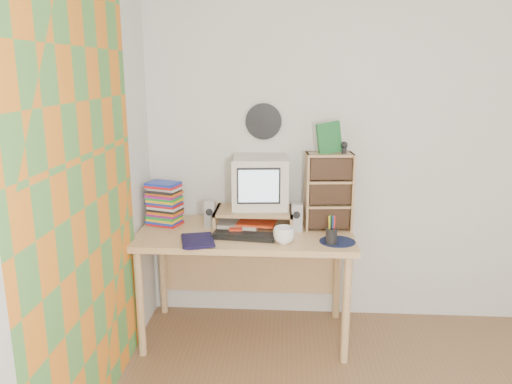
# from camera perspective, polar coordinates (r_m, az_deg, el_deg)

# --- Properties ---
(back_wall) EXTENTS (3.50, 0.00, 3.50)m
(back_wall) POSITION_cam_1_polar(r_m,az_deg,el_deg) (3.59, 15.93, 4.83)
(back_wall) COLOR white
(back_wall) RESTS_ON floor
(left_wall) EXTENTS (0.00, 3.50, 3.50)m
(left_wall) POSITION_cam_1_polar(r_m,az_deg,el_deg) (2.05, -25.30, -2.56)
(left_wall) COLOR white
(left_wall) RESTS_ON floor
(curtain) EXTENTS (0.00, 2.20, 2.20)m
(curtain) POSITION_cam_1_polar(r_m,az_deg,el_deg) (2.47, -19.00, -1.71)
(curtain) COLOR orange
(curtain) RESTS_ON left_wall
(wall_disc) EXTENTS (0.25, 0.02, 0.25)m
(wall_disc) POSITION_cam_1_polar(r_m,az_deg,el_deg) (3.47, 0.87, 8.06)
(wall_disc) COLOR black
(wall_disc) RESTS_ON back_wall
(desk) EXTENTS (1.40, 0.70, 0.75)m
(desk) POSITION_cam_1_polar(r_m,az_deg,el_deg) (3.38, -1.12, -6.31)
(desk) COLOR #DBBB76
(desk) RESTS_ON floor
(monitor_riser) EXTENTS (0.52, 0.30, 0.12)m
(monitor_riser) POSITION_cam_1_polar(r_m,az_deg,el_deg) (3.34, -0.23, -2.43)
(monitor_riser) COLOR tan
(monitor_riser) RESTS_ON desk
(crt_monitor) EXTENTS (0.39, 0.39, 0.34)m
(crt_monitor) POSITION_cam_1_polar(r_m,az_deg,el_deg) (3.33, 0.44, 1.04)
(crt_monitor) COLOR beige
(crt_monitor) RESTS_ON monitor_riser
(speaker_left) EXTENTS (0.07, 0.07, 0.18)m
(speaker_left) POSITION_cam_1_polar(r_m,az_deg,el_deg) (3.33, -5.27, -2.58)
(speaker_left) COLOR #ADACB1
(speaker_left) RESTS_ON desk
(speaker_right) EXTENTS (0.08, 0.08, 0.19)m
(speaker_right) POSITION_cam_1_polar(r_m,az_deg,el_deg) (3.26, 4.65, -2.91)
(speaker_right) COLOR #ADACB1
(speaker_right) RESTS_ON desk
(keyboard) EXTENTS (0.41, 0.18, 0.03)m
(keyboard) POSITION_cam_1_polar(r_m,az_deg,el_deg) (3.14, -1.38, -5.05)
(keyboard) COLOR black
(keyboard) RESTS_ON desk
(dvd_stack) EXTENTS (0.24, 0.20, 0.29)m
(dvd_stack) POSITION_cam_1_polar(r_m,az_deg,el_deg) (3.43, -10.42, -1.29)
(dvd_stack) COLOR brown
(dvd_stack) RESTS_ON desk
(cd_rack) EXTENTS (0.32, 0.19, 0.51)m
(cd_rack) POSITION_cam_1_polar(r_m,az_deg,el_deg) (3.29, 8.29, 0.06)
(cd_rack) COLOR tan
(cd_rack) RESTS_ON desk
(mug) EXTENTS (0.13, 0.13, 0.10)m
(mug) POSITION_cam_1_polar(r_m,az_deg,el_deg) (3.04, 3.20, -4.96)
(mug) COLOR white
(mug) RESTS_ON desk
(diary) EXTENTS (0.27, 0.23, 0.05)m
(diary) POSITION_cam_1_polar(r_m,az_deg,el_deg) (3.08, -8.47, -5.41)
(diary) COLOR #110E33
(diary) RESTS_ON desk
(mousepad) EXTENTS (0.27, 0.27, 0.00)m
(mousepad) POSITION_cam_1_polar(r_m,az_deg,el_deg) (3.12, 9.28, -5.61)
(mousepad) COLOR black
(mousepad) RESTS_ON desk
(pen_cup) EXTENTS (0.07, 0.07, 0.14)m
(pen_cup) POSITION_cam_1_polar(r_m,az_deg,el_deg) (3.05, 8.63, -4.70)
(pen_cup) COLOR black
(pen_cup) RESTS_ON desk
(papers) EXTENTS (0.31, 0.25, 0.04)m
(papers) POSITION_cam_1_polar(r_m,az_deg,el_deg) (3.37, -1.23, -3.62)
(papers) COLOR beige
(papers) RESTS_ON desk
(red_box) EXTENTS (0.09, 0.06, 0.04)m
(red_box) POSITION_cam_1_polar(r_m,az_deg,el_deg) (3.20, -2.33, -4.54)
(red_box) COLOR red
(red_box) RESTS_ON desk
(game_box) EXTENTS (0.16, 0.08, 0.20)m
(game_box) POSITION_cam_1_polar(r_m,az_deg,el_deg) (3.23, 8.34, 6.14)
(game_box) COLOR #1C632D
(game_box) RESTS_ON cd_rack
(webcam) EXTENTS (0.05, 0.05, 0.08)m
(webcam) POSITION_cam_1_polar(r_m,az_deg,el_deg) (3.25, 10.05, 5.04)
(webcam) COLOR black
(webcam) RESTS_ON cd_rack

